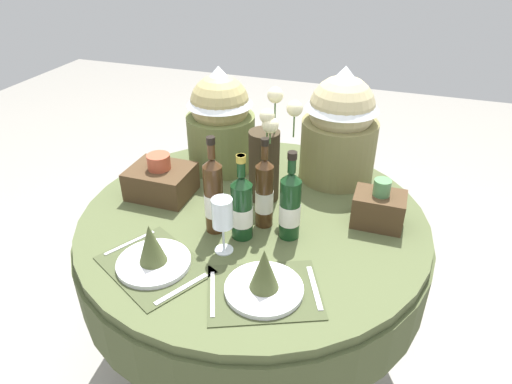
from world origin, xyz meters
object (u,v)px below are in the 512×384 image
(wine_bottle_centre, at_px, (242,207))
(gift_tub_back_left, at_px, (220,116))
(place_setting_right, at_px, (264,280))
(dining_table, at_px, (253,245))
(wine_glass_left, at_px, (222,214))
(wine_bottle_left, at_px, (214,196))
(wine_bottle_rear, at_px, (290,205))
(woven_basket_side_left, at_px, (161,180))
(flower_vase, at_px, (265,158))
(wine_bottle_right, at_px, (264,193))
(place_setting_left, at_px, (153,254))
(gift_tub_back_right, at_px, (341,121))
(woven_basket_side_right, at_px, (379,208))

(wine_bottle_centre, bearing_deg, gift_tub_back_left, 119.75)
(place_setting_right, relative_size, wine_bottle_centre, 1.30)
(dining_table, bearing_deg, wine_glass_left, -95.45)
(wine_bottle_left, distance_m, gift_tub_back_left, 0.51)
(wine_bottle_left, relative_size, gift_tub_back_left, 0.80)
(wine_bottle_rear, relative_size, woven_basket_side_left, 1.35)
(wine_bottle_left, bearing_deg, wine_bottle_rear, 10.74)
(flower_vase, height_order, wine_bottle_right, flower_vase)
(place_setting_left, height_order, gift_tub_back_right, gift_tub_back_right)
(place_setting_right, relative_size, gift_tub_back_right, 0.86)
(dining_table, bearing_deg, flower_vase, 86.92)
(wine_bottle_centre, relative_size, gift_tub_back_right, 0.66)
(wine_bottle_rear, height_order, woven_basket_side_left, wine_bottle_rear)
(gift_tub_back_right, bearing_deg, woven_basket_side_left, -149.64)
(gift_tub_back_left, height_order, gift_tub_back_right, gift_tub_back_right)
(flower_vase, distance_m, wine_bottle_right, 0.18)
(wine_bottle_left, distance_m, wine_bottle_right, 0.18)
(flower_vase, bearing_deg, wine_bottle_right, -73.12)
(wine_bottle_rear, height_order, gift_tub_back_right, gift_tub_back_right)
(gift_tub_back_right, height_order, woven_basket_side_right, gift_tub_back_right)
(place_setting_left, bearing_deg, wine_bottle_left, 65.94)
(place_setting_right, height_order, flower_vase, flower_vase)
(wine_bottle_right, relative_size, wine_bottle_rear, 1.04)
(wine_bottle_rear, distance_m, woven_basket_side_right, 0.34)
(wine_bottle_left, relative_size, gift_tub_back_right, 0.76)
(flower_vase, height_order, gift_tub_back_left, flower_vase)
(place_setting_left, relative_size, wine_bottle_right, 1.23)
(dining_table, bearing_deg, wine_bottle_centre, -86.93)
(place_setting_left, xyz_separation_m, wine_glass_left, (0.19, 0.15, 0.10))
(dining_table, height_order, place_setting_right, place_setting_right)
(flower_vase, xyz_separation_m, gift_tub_back_right, (0.24, 0.27, 0.07))
(gift_tub_back_left, distance_m, woven_basket_side_right, 0.77)
(flower_vase, relative_size, wine_bottle_right, 1.34)
(place_setting_right, bearing_deg, woven_basket_side_right, 59.20)
(place_setting_right, xyz_separation_m, flower_vase, (-0.16, 0.51, 0.13))
(dining_table, xyz_separation_m, wine_bottle_centre, (0.01, -0.14, 0.27))
(wine_bottle_right, bearing_deg, gift_tub_back_right, 67.50)
(place_setting_left, xyz_separation_m, flower_vase, (0.22, 0.51, 0.13))
(gift_tub_back_right, bearing_deg, place_setting_right, -95.46)
(place_setting_right, bearing_deg, wine_bottle_centre, 123.06)
(wine_bottle_left, xyz_separation_m, wine_glass_left, (0.07, -0.10, 0.00))
(flower_vase, xyz_separation_m, gift_tub_back_left, (-0.27, 0.21, 0.06))
(place_setting_left, relative_size, wine_bottle_rear, 1.28)
(gift_tub_back_left, xyz_separation_m, woven_basket_side_right, (0.71, -0.24, -0.17))
(wine_glass_left, bearing_deg, wine_bottle_rear, 39.22)
(wine_bottle_rear, height_order, wine_glass_left, wine_bottle_rear)
(wine_glass_left, relative_size, gift_tub_back_right, 0.42)
(place_setting_left, bearing_deg, wine_bottle_right, 51.81)
(dining_table, height_order, woven_basket_side_left, woven_basket_side_left)
(dining_table, height_order, wine_bottle_left, wine_bottle_left)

